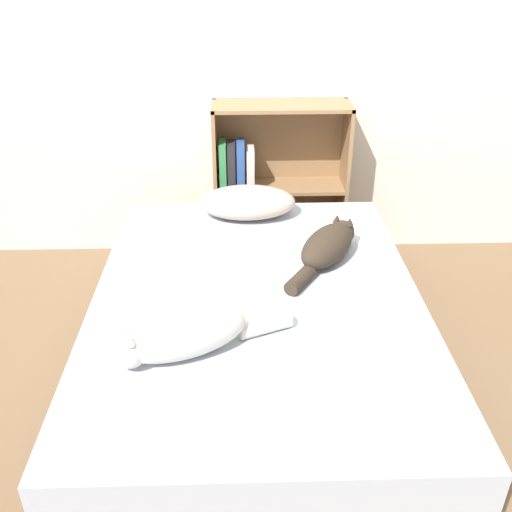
% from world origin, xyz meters
% --- Properties ---
extents(ground_plane, '(8.00, 8.00, 0.00)m').
position_xyz_m(ground_plane, '(0.00, 0.00, 0.00)').
color(ground_plane, brown).
extents(wall_back, '(8.00, 0.06, 2.50)m').
position_xyz_m(wall_back, '(0.00, 1.37, 1.25)').
color(wall_back, silver).
rests_on(wall_back, ground_plane).
extents(bed, '(1.32, 1.80, 0.51)m').
position_xyz_m(bed, '(0.00, 0.00, 0.25)').
color(bed, brown).
rests_on(bed, ground_plane).
extents(pillow, '(0.47, 0.29, 0.15)m').
position_xyz_m(pillow, '(-0.02, 0.73, 0.58)').
color(pillow, '#B29E8E').
rests_on(pillow, bed).
extents(cat_light, '(0.60, 0.33, 0.16)m').
position_xyz_m(cat_light, '(-0.26, -0.35, 0.58)').
color(cat_light, beige).
rests_on(cat_light, bed).
extents(cat_dark, '(0.38, 0.50, 0.14)m').
position_xyz_m(cat_dark, '(0.31, 0.28, 0.57)').
color(cat_dark, '#33281E').
rests_on(cat_dark, bed).
extents(bookshelf, '(0.76, 0.26, 0.94)m').
position_xyz_m(bookshelf, '(0.13, 1.23, 0.49)').
color(bookshelf, '#8E6B47').
rests_on(bookshelf, ground_plane).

